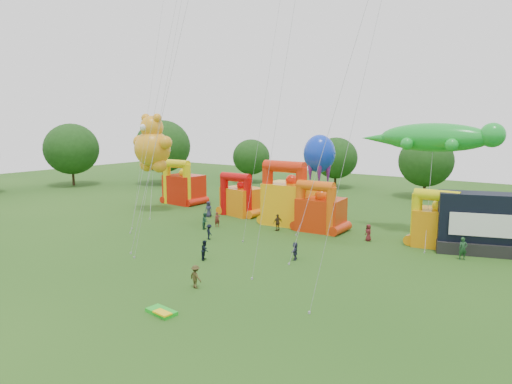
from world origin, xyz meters
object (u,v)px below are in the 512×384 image
Objects in this scene: octopus_kite at (312,186)px; spectator_0 at (209,209)px; bouncy_castle_2 at (290,200)px; gecko_kite at (431,165)px; bouncy_castle_0 at (183,187)px; spectator_4 at (278,223)px; stage_trailer at (489,224)px; teddy_bear_kite at (152,163)px.

octopus_kite reaches higher than spectator_0.
bouncy_castle_2 is 0.52× the size of gecko_kite.
spectator_4 is at bearing -17.25° from bouncy_castle_0.
octopus_kite is 6.15× the size of spectator_0.
bouncy_castle_0 is 40.34m from stage_trailer.
teddy_bear_kite is at bearing -176.00° from spectator_0.
gecko_kite is at bearing 11.75° from teddy_bear_kite.
gecko_kite is (-5.83, 2.21, 4.89)m from stage_trailer.
teddy_bear_kite reaches higher than gecko_kite.
bouncy_castle_2 reaches higher than stage_trailer.
stage_trailer is 7.92m from gecko_kite.
stage_trailer is 0.65× the size of gecko_kite.
spectator_0 is 1.07× the size of spectator_4.
spectator_0 is at bearing -175.02° from stage_trailer.
gecko_kite is at bearing 159.23° from stage_trailer.
gecko_kite is at bearing -0.12° from octopus_kite.
spectator_0 is at bearing -157.34° from octopus_kite.
bouncy_castle_0 is at bearing 179.68° from gecko_kite.
teddy_bear_kite reaches higher than spectator_0.
teddy_bear_kite is at bearing -62.34° from spectator_4.
octopus_kite is at bearing 12.72° from spectator_0.
octopus_kite reaches higher than spectator_4.
teddy_bear_kite is at bearing -77.79° from bouncy_castle_0.
bouncy_castle_0 is at bearing 176.58° from stage_trailer.
teddy_bear_kite is 9.74m from spectator_0.
bouncy_castle_0 is 0.53× the size of octopus_kite.
gecko_kite is 13.68m from octopus_kite.
bouncy_castle_0 is 0.70× the size of stage_trailer.
spectator_4 is at bearing -156.69° from gecko_kite.
bouncy_castle_0 is 3.26× the size of spectator_0.
octopus_kite is at bearing 179.88° from gecko_kite.
stage_trailer is at bearing -20.77° from gecko_kite.
bouncy_castle_2 reaches higher than bouncy_castle_0.
stage_trailer is 5.02× the size of spectator_4.
gecko_kite reaches higher than spectator_0.
spectator_0 is at bearing -28.63° from bouncy_castle_0.
stage_trailer is at bearing -3.42° from bouncy_castle_0.
spectator_0 is (-30.93, -2.70, -1.66)m from stage_trailer.
bouncy_castle_0 reaches higher than stage_trailer.
octopus_kite is at bearing 173.32° from stage_trailer.
stage_trailer is 0.72× the size of teddy_bear_kite.
bouncy_castle_2 is at bearing 13.27° from teddy_bear_kite.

